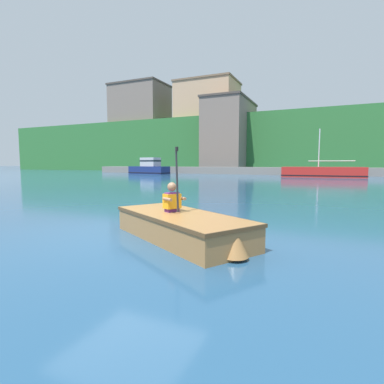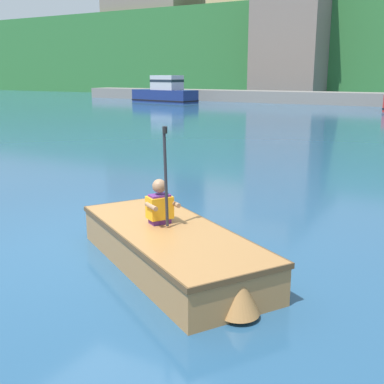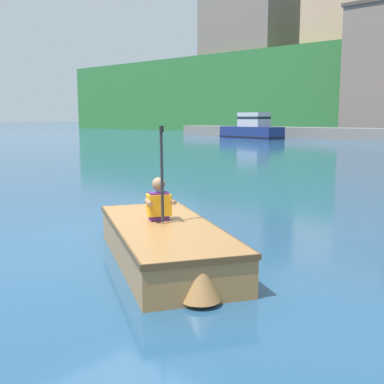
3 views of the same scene
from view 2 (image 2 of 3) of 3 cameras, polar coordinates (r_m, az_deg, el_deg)
The scene contains 7 objects.
ground_plane at distance 6.55m, azimuth -10.86°, elevation -6.45°, with size 300.00×300.00×0.00m, color navy.
waterfront_warehouse_left at distance 61.16m, azimuth -4.62°, elevation 19.52°, with size 10.57×7.53×16.61m.
waterfront_office_block_center at distance 55.04m, azimuth 8.57°, elevation 19.63°, with size 10.48×7.92×15.80m.
waterfront_apartment_right at distance 49.40m, azimuth 12.82°, elevation 17.56°, with size 6.40×11.48×11.40m.
moored_boat_dock_west_end at distance 39.14m, azimuth -3.21°, elevation 11.70°, with size 5.77×2.72×2.11m.
rowboat_foreground at distance 5.69m, azimuth -2.30°, elevation -6.55°, with size 3.18×2.56×0.46m.
person_paddler at distance 5.84m, azimuth -3.82°, elevation -1.37°, with size 0.44×0.44×1.20m.
Camera 2 is at (4.08, -4.60, 2.25)m, focal length 45.00 mm.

